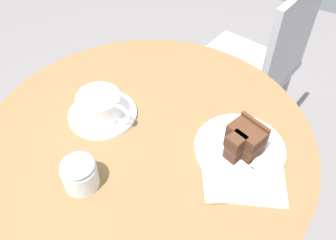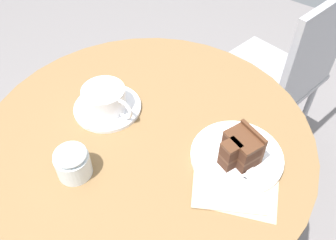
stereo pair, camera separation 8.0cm
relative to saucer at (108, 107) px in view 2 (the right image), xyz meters
The scene contains 10 objects.
cafe_table 0.18m from the saucer, ahead, with size 0.78×0.78×0.74m.
saucer is the anchor object (origin of this frame).
coffee_cup 0.04m from the saucer, 66.67° to the right, with size 0.14×0.10×0.06m.
teaspoon 0.06m from the saucer, 60.85° to the right, with size 0.07×0.09×0.00m.
cake_plate 0.34m from the saucer, ahead, with size 0.20×0.20×0.01m.
cake_slice 0.34m from the saucer, ahead, with size 0.09×0.09×0.07m.
fork 0.37m from the saucer, ahead, with size 0.02×0.13×0.00m.
napkin 0.36m from the saucer, ahead, with size 0.22×0.21×0.00m.
cafe_chair 0.77m from the saucer, 73.04° to the left, with size 0.44×0.44×0.84m.
sugar_pot 0.20m from the saucer, 66.77° to the right, with size 0.07×0.07×0.07m.
Camera 2 is at (0.37, -0.41, 1.36)m, focal length 38.00 mm.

